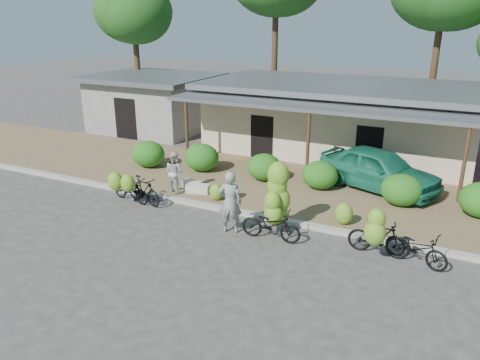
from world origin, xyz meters
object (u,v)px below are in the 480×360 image
Objects in this scene: tree_back_left at (132,10)px; sack_near at (198,188)px; bike_left at (141,189)px; sack_far at (192,184)px; bystander at (175,172)px; bike_center at (274,209)px; bike_far_right at (416,248)px; vendor at (230,202)px; bike_right at (378,235)px; teal_van at (379,169)px; bike_far_left at (128,188)px.

tree_back_left reaches higher than sack_near.
sack_far is at bearing -9.80° from bike_left.
sack_near is 0.55× the size of bystander.
bike_far_right is (4.06, 0.13, -0.43)m from bike_center.
bike_left is 3.89m from vendor.
sack_near is (-6.88, 1.89, -0.40)m from bike_right.
bike_far_right is 8.83m from bystander.
teal_van is (3.42, 5.53, -0.08)m from vendor.
sack_near is at bearing -60.68° from vendor.
bike_far_left is at bearing 106.52° from bike_left.
sack_near is at bearing -44.11° from tree_back_left.
bike_left is at bearing 90.15° from bike_right.
bike_right is at bearing -16.74° from sack_far.
tree_back_left is at bearing 135.55° from sack_far.
bystander is at bearing 80.09° from bike_right.
vendor reaches higher than bike_far_left.
bike_center is at bearing 111.01° from bike_far_right.
bike_right is 7.15m from sack_near.
bike_far_left is 2.37× the size of sack_far.
bystander is at bearing -49.50° from vendor.
bike_far_left is 4.45m from vendor.
bike_far_right is at bearing -90.98° from bike_center.
teal_van is (7.24, 4.93, 0.34)m from bike_left.
sack_near is 6.81m from teal_van.
bike_left is at bearing 84.34° from bike_center.
bike_far_right is at bearing -12.61° from sack_near.
bike_center is 1.22× the size of bike_far_right.
bike_center reaches higher than teal_van.
bystander reaches higher than bike_left.
sack_far is (0.87, 1.95, -0.31)m from bike_left.
bike_left is at bearing -77.90° from bike_far_left.
tree_back_left is at bearing 45.98° from bike_far_left.
tree_back_left reaches higher than bike_far_left.
bike_center is 1.36m from vendor.
bike_right is (17.41, -12.10, -5.98)m from tree_back_left.
teal_van is at bearing 29.08° from sack_near.
vendor is (-5.38, -0.47, 0.52)m from bike_far_right.
vendor is (4.38, -0.58, 0.46)m from bike_far_left.
sack_near is at bearing 76.57° from bike_right.
sack_near is 0.43× the size of vendor.
tree_back_left reaches higher than bike_far_right.
bike_left reaches higher than sack_far.
tree_back_left is at bearing 87.88° from teal_van.
teal_van is (6.37, 2.98, 0.65)m from sack_far.
tree_back_left is 18.75m from teal_van.
vendor is (2.95, -2.55, 0.73)m from sack_far.
bike_center reaches higher than vendor.
sack_far is at bearing 59.87° from bike_center.
bystander is at bearing -27.82° from bike_far_left.
sack_far is at bearing 144.78° from sack_near.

